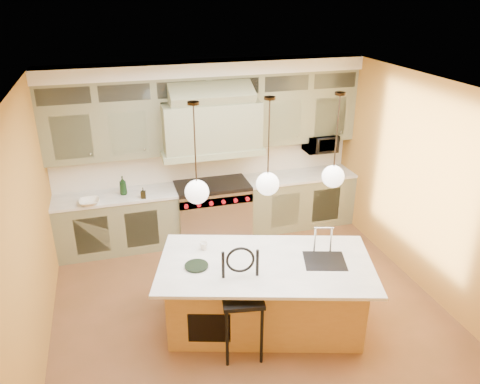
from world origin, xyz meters
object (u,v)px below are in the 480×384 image
object	(u,v)px
counter_stool	(242,297)
microwave	(320,143)
range	(213,210)
kitchen_island	(265,292)

from	to	relation	value
counter_stool	microwave	distance (m)	3.73
range	counter_stool	world-z (taller)	counter_stool
kitchen_island	counter_stool	bearing A→B (deg)	-120.10
counter_stool	kitchen_island	bearing A→B (deg)	52.19
kitchen_island	counter_stool	world-z (taller)	kitchen_island
counter_stool	microwave	xyz separation A→B (m)	(2.25, 2.89, 0.70)
kitchen_island	counter_stool	xyz separation A→B (m)	(-0.41, -0.39, 0.28)
kitchen_island	microwave	world-z (taller)	microwave
range	counter_stool	distance (m)	2.81
microwave	kitchen_island	bearing A→B (deg)	-126.27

